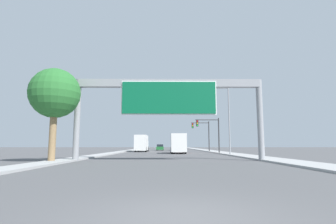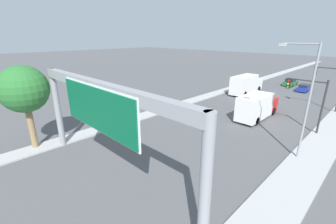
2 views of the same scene
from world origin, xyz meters
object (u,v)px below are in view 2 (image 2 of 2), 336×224
car_mid_right (304,88)px  street_lamp_right (305,94)px  truck_box_primary (246,84)px  palm_tree_foreground (24,90)px  truck_box_secondary (257,106)px  sign_gantry (100,107)px  traffic_light_near_intersection (310,96)px  car_far_right (291,82)px  traffic_light_mid_block (332,82)px

car_mid_right → street_lamp_right: (6.50, -27.91, 4.98)m
truck_box_primary → palm_tree_foreground: bearing=-97.1°
truck_box_secondary → palm_tree_foreground: 25.12m
sign_gantry → traffic_light_near_intersection: bearing=70.2°
car_mid_right → car_far_right: size_ratio=1.05×
truck_box_primary → palm_tree_foreground: size_ratio=1.09×
truck_box_primary → palm_tree_foreground: palm_tree_foreground is taller
traffic_light_mid_block → palm_tree_foreground: palm_tree_foreground is taller
car_mid_right → palm_tree_foreground: 44.77m
sign_gantry → truck_box_primary: sign_gantry is taller
traffic_light_near_intersection → street_lamp_right: street_lamp_right is taller
truck_box_secondary → traffic_light_near_intersection: 5.94m
truck_box_secondary → street_lamp_right: street_lamp_right is taller
traffic_light_near_intersection → traffic_light_mid_block: 10.00m
car_far_right → truck_box_primary: truck_box_primary is taller
car_far_right → traffic_light_mid_block: traffic_light_mid_block is taller
truck_box_primary → traffic_light_near_intersection: traffic_light_near_intersection is taller
car_far_right → traffic_light_near_intersection: bearing=-69.8°
truck_box_primary → traffic_light_mid_block: size_ratio=1.36×
car_far_right → palm_tree_foreground: bearing=-99.4°
truck_box_primary → palm_tree_foreground: 33.79m
car_mid_right → palm_tree_foreground: (-11.16, -43.08, 4.92)m
traffic_light_near_intersection → street_lamp_right: 7.18m
truck_box_secondary → car_mid_right: bearing=90.0°
traffic_light_mid_block → truck_box_primary: bearing=174.4°
traffic_light_near_intersection → traffic_light_mid_block: size_ratio=0.95×
traffic_light_mid_block → car_far_right: bearing=122.3°
traffic_light_near_intersection → truck_box_primary: bearing=138.0°
car_far_right → truck_box_primary: bearing=-104.9°
palm_tree_foreground → traffic_light_near_intersection: bearing=53.0°
car_far_right → street_lamp_right: bearing=-72.3°
truck_box_primary → traffic_light_mid_block: bearing=-5.6°
car_far_right → traffic_light_near_intersection: size_ratio=0.72×
truck_box_secondary → traffic_light_near_intersection: size_ratio=1.30×
truck_box_primary → sign_gantry: bearing=-80.5°
truck_box_secondary → traffic_light_mid_block: traffic_light_mid_block is taller
car_far_right → traffic_light_near_intersection: 26.19m
truck_box_secondary → traffic_light_mid_block: bearing=60.5°
car_mid_right → truck_box_primary: truck_box_primary is taller
car_mid_right → street_lamp_right: 29.09m
street_lamp_right → traffic_light_near_intersection: bearing=98.5°
truck_box_primary → traffic_light_near_intersection: bearing=-42.0°
sign_gantry → traffic_light_mid_block: (7.36, 30.11, -1.55)m
sign_gantry → car_far_right: sign_gantry is taller
traffic_light_mid_block → palm_tree_foreground: size_ratio=0.80×
truck_box_primary → street_lamp_right: street_lamp_right is taller
car_far_right → truck_box_secondary: (3.50, -24.31, 0.89)m
palm_tree_foreground → truck_box_primary: bearing=82.9°
car_far_right → truck_box_secondary: size_ratio=0.55×
car_far_right → sign_gantry: bearing=-87.7°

